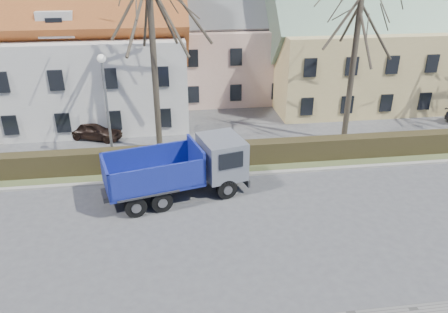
{
  "coord_description": "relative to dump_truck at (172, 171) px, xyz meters",
  "views": [
    {
      "loc": [
        -1.43,
        -16.65,
        11.33
      ],
      "look_at": [
        1.4,
        3.82,
        1.6
      ],
      "focal_mm": 35.0,
      "sensor_mm": 36.0,
      "label": 1
    }
  ],
  "objects": [
    {
      "name": "tree_1",
      "position": [
        -0.62,
        5.74,
        4.86
      ],
      "size": [
        9.2,
        9.2,
        12.65
      ],
      "primitive_type": null,
      "color": "#362F25",
      "rests_on": "ground"
    },
    {
      "name": "dump_truck",
      "position": [
        0.0,
        0.0,
        0.0
      ],
      "size": [
        7.75,
        4.38,
        2.93
      ],
      "primitive_type": null,
      "rotation": [
        0.0,
        0.0,
        0.24
      ],
      "color": "navy",
      "rests_on": "ground"
    },
    {
      "name": "streetlight",
      "position": [
        -3.32,
        4.24,
        1.8
      ],
      "size": [
        0.51,
        0.51,
        6.53
      ],
      "primitive_type": null,
      "color": "gray",
      "rests_on": "ground"
    },
    {
      "name": "hedge",
      "position": [
        1.38,
        3.24,
        -0.81
      ],
      "size": [
        60.0,
        0.9,
        1.3
      ],
      "primitive_type": "cube",
      "color": "#2C2616",
      "rests_on": "ground"
    },
    {
      "name": "curb_far",
      "position": [
        1.38,
        1.84,
        -1.4
      ],
      "size": [
        80.0,
        0.3,
        0.12
      ],
      "primitive_type": "cube",
      "color": "gray",
      "rests_on": "ground"
    },
    {
      "name": "grass_strip",
      "position": [
        1.38,
        3.44,
        -1.41
      ],
      "size": [
        80.0,
        3.0,
        0.1
      ],
      "primitive_type": "cube",
      "color": "#48532F",
      "rests_on": "ground"
    },
    {
      "name": "cart_frame",
      "position": [
        -1.03,
        2.0,
        -1.11
      ],
      "size": [
        0.86,
        0.63,
        0.71
      ],
      "primitive_type": null,
      "rotation": [
        0.0,
        0.0,
        -0.26
      ],
      "color": "silver",
      "rests_on": "ground"
    },
    {
      "name": "tree_2",
      "position": [
        11.38,
        5.74,
        4.04
      ],
      "size": [
        8.0,
        8.0,
        11.0
      ],
      "primitive_type": null,
      "color": "#362F25",
      "rests_on": "ground"
    },
    {
      "name": "building_yellow",
      "position": [
        17.38,
        14.24,
        2.79
      ],
      "size": [
        18.8,
        10.8,
        8.5
      ],
      "primitive_type": null,
      "color": "#D4B974",
      "rests_on": "ground"
    },
    {
      "name": "building_pink",
      "position": [
        5.38,
        17.24,
        2.54
      ],
      "size": [
        10.8,
        8.8,
        8.0
      ],
      "primitive_type": null,
      "color": "#D7AA98",
      "rests_on": "ground"
    },
    {
      "name": "parked_car_a",
      "position": [
        -4.89,
        8.43,
        -0.83
      ],
      "size": [
        3.97,
        2.72,
        1.26
      ],
      "primitive_type": "imported",
      "rotation": [
        0.0,
        0.0,
        1.2
      ],
      "color": "black",
      "rests_on": "ground"
    },
    {
      "name": "ground",
      "position": [
        1.38,
        -2.76,
        -1.46
      ],
      "size": [
        120.0,
        120.0,
        0.0
      ],
      "primitive_type": "plane",
      "color": "#48484B"
    }
  ]
}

